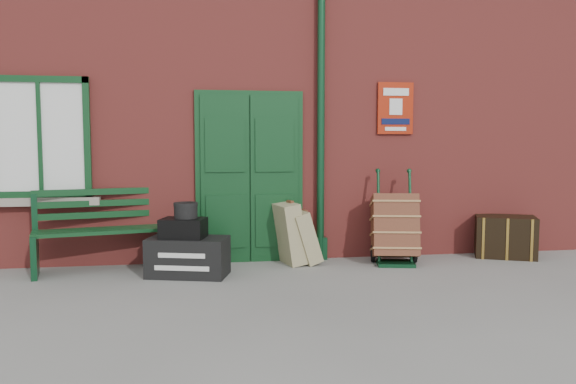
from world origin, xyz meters
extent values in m
plane|color=gray|center=(0.00, 0.00, 0.00)|extent=(80.00, 80.00, 0.00)
cube|color=#AA3C36|center=(0.00, 3.50, 2.00)|extent=(10.00, 4.00, 4.00)
cube|color=#0F3819|center=(-0.30, 1.46, 1.10)|extent=(1.42, 0.12, 2.32)
cube|color=white|center=(-2.90, 1.45, 1.65)|extent=(1.20, 0.08, 1.50)
cylinder|color=#0D361C|center=(0.65, 1.42, 2.00)|extent=(0.10, 0.10, 4.00)
cube|color=#A1200B|center=(1.70, 1.47, 2.05)|extent=(0.50, 0.03, 0.70)
cube|color=#0F3819|center=(-2.10, 1.17, 0.51)|extent=(1.74, 0.79, 0.04)
cube|color=#0F3819|center=(-2.15, 1.41, 0.82)|extent=(1.66, 0.39, 0.45)
cube|color=#0D361C|center=(-2.89, 1.00, 0.25)|extent=(0.17, 0.51, 0.51)
cube|color=#0D361C|center=(-1.31, 1.33, 0.25)|extent=(0.17, 0.51, 0.51)
cube|color=black|center=(-1.10, 0.75, 0.23)|extent=(1.03, 0.74, 0.46)
cube|color=black|center=(-1.15, 0.75, 0.58)|extent=(0.59, 0.49, 0.23)
cylinder|color=black|center=(-1.12, 0.78, 0.78)|extent=(0.34, 0.34, 0.18)
cube|color=tan|center=(0.19, 1.25, 0.40)|extent=(0.45, 0.62, 0.81)
cube|color=tan|center=(0.37, 1.23, 0.35)|extent=(0.49, 0.58, 0.70)
cube|color=#0D361C|center=(1.54, 0.91, 0.02)|extent=(0.53, 0.43, 0.05)
cylinder|color=#0D361C|center=(1.37, 1.12, 0.61)|extent=(0.11, 0.33, 1.20)
cylinder|color=#0D361C|center=(1.77, 1.03, 0.61)|extent=(0.11, 0.33, 1.20)
cylinder|color=black|center=(1.31, 1.15, 0.11)|extent=(0.09, 0.23, 0.23)
cylinder|color=black|center=(1.84, 1.04, 0.11)|extent=(0.09, 0.23, 0.23)
cube|color=brown|center=(1.57, 1.06, 0.49)|extent=(0.71, 0.74, 0.89)
cube|color=black|center=(3.22, 1.20, 0.28)|extent=(0.93, 0.79, 0.57)
camera|label=1|loc=(-0.98, -5.92, 1.58)|focal=35.00mm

